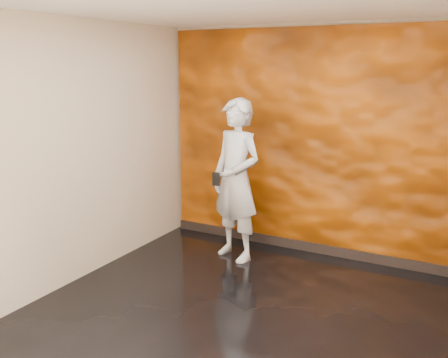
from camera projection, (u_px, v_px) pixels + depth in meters
room at (245, 172)px, 4.37m from camera, size 4.02×4.02×2.81m
feature_wall at (316, 144)px, 6.06m from camera, size 3.90×0.06×2.75m
baseboard at (310, 247)px, 6.32m from camera, size 3.90×0.04×0.12m
man at (236, 180)px, 5.94m from camera, size 0.82×0.67×1.94m
phone at (216, 179)px, 5.74m from camera, size 0.09×0.04×0.16m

